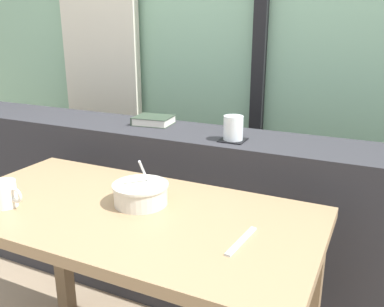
{
  "coord_description": "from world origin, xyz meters",
  "views": [
    {
      "loc": [
        0.77,
        -1.03,
        1.29
      ],
      "look_at": [
        0.1,
        0.35,
        0.81
      ],
      "focal_mm": 38.34,
      "sensor_mm": 36.0,
      "label": 1
    }
  ],
  "objects_px": {
    "closed_book": "(153,120)",
    "ceramic_mug": "(5,194)",
    "fork_utensil": "(241,241)",
    "coaster_square": "(233,140)",
    "juice_glass": "(233,129)",
    "breakfast_table": "(129,244)",
    "soup_bowl": "(141,194)"
  },
  "relations": [
    {
      "from": "juice_glass",
      "to": "fork_utensil",
      "type": "bearing_deg",
      "value": -67.43
    },
    {
      "from": "ceramic_mug",
      "to": "juice_glass",
      "type": "bearing_deg",
      "value": 53.54
    },
    {
      "from": "coaster_square",
      "to": "breakfast_table",
      "type": "bearing_deg",
      "value": -105.57
    },
    {
      "from": "juice_glass",
      "to": "soup_bowl",
      "type": "relative_size",
      "value": 0.54
    },
    {
      "from": "soup_bowl",
      "to": "ceramic_mug",
      "type": "bearing_deg",
      "value": -151.38
    },
    {
      "from": "breakfast_table",
      "to": "closed_book",
      "type": "distance_m",
      "value": 0.76
    },
    {
      "from": "closed_book",
      "to": "ceramic_mug",
      "type": "relative_size",
      "value": 1.67
    },
    {
      "from": "closed_book",
      "to": "ceramic_mug",
      "type": "height_order",
      "value": "closed_book"
    },
    {
      "from": "breakfast_table",
      "to": "soup_bowl",
      "type": "xyz_separation_m",
      "value": [
        0.02,
        0.06,
        0.16
      ]
    },
    {
      "from": "fork_utensil",
      "to": "ceramic_mug",
      "type": "relative_size",
      "value": 1.5
    },
    {
      "from": "fork_utensil",
      "to": "soup_bowl",
      "type": "bearing_deg",
      "value": 171.21
    },
    {
      "from": "soup_bowl",
      "to": "breakfast_table",
      "type": "bearing_deg",
      "value": -106.7
    },
    {
      "from": "closed_book",
      "to": "soup_bowl",
      "type": "bearing_deg",
      "value": -62.79
    },
    {
      "from": "breakfast_table",
      "to": "coaster_square",
      "type": "relative_size",
      "value": 11.99
    },
    {
      "from": "juice_glass",
      "to": "fork_utensil",
      "type": "xyz_separation_m",
      "value": [
        0.24,
        -0.58,
        -0.15
      ]
    },
    {
      "from": "juice_glass",
      "to": "fork_utensil",
      "type": "distance_m",
      "value": 0.65
    },
    {
      "from": "breakfast_table",
      "to": "fork_utensil",
      "type": "xyz_separation_m",
      "value": [
        0.39,
        -0.04,
        0.13
      ]
    },
    {
      "from": "closed_book",
      "to": "juice_glass",
      "type": "bearing_deg",
      "value": -14.44
    },
    {
      "from": "fork_utensil",
      "to": "ceramic_mug",
      "type": "bearing_deg",
      "value": -166.23
    },
    {
      "from": "closed_book",
      "to": "breakfast_table",
      "type": "bearing_deg",
      "value": -66.11
    },
    {
      "from": "fork_utensil",
      "to": "ceramic_mug",
      "type": "distance_m",
      "value": 0.76
    },
    {
      "from": "breakfast_table",
      "to": "ceramic_mug",
      "type": "xyz_separation_m",
      "value": [
        -0.36,
        -0.15,
        0.17
      ]
    },
    {
      "from": "soup_bowl",
      "to": "closed_book",
      "type": "bearing_deg",
      "value": 117.21
    },
    {
      "from": "coaster_square",
      "to": "juice_glass",
      "type": "xyz_separation_m",
      "value": [
        0.0,
        0.0,
        0.05
      ]
    },
    {
      "from": "soup_bowl",
      "to": "fork_utensil",
      "type": "bearing_deg",
      "value": -14.2
    },
    {
      "from": "juice_glass",
      "to": "fork_utensil",
      "type": "relative_size",
      "value": 0.58
    },
    {
      "from": "breakfast_table",
      "to": "juice_glass",
      "type": "distance_m",
      "value": 0.63
    },
    {
      "from": "closed_book",
      "to": "ceramic_mug",
      "type": "bearing_deg",
      "value": -94.86
    },
    {
      "from": "coaster_square",
      "to": "juice_glass",
      "type": "relative_size",
      "value": 1.02
    },
    {
      "from": "breakfast_table",
      "to": "coaster_square",
      "type": "xyz_separation_m",
      "value": [
        0.15,
        0.54,
        0.23
      ]
    },
    {
      "from": "coaster_square",
      "to": "closed_book",
      "type": "height_order",
      "value": "closed_book"
    },
    {
      "from": "closed_book",
      "to": "fork_utensil",
      "type": "height_order",
      "value": "closed_book"
    }
  ]
}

